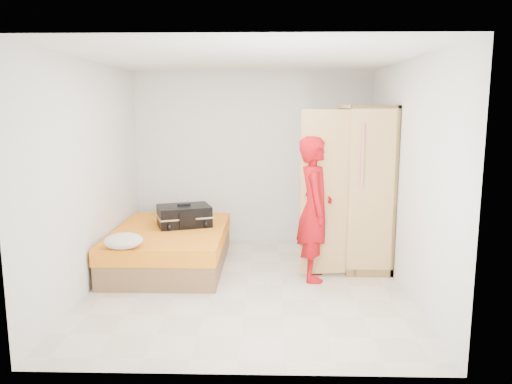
{
  "coord_description": "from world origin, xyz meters",
  "views": [
    {
      "loc": [
        0.25,
        -5.63,
        2.09
      ],
      "look_at": [
        0.08,
        0.68,
        1.0
      ],
      "focal_mm": 35.0,
      "sensor_mm": 36.0,
      "label": 1
    }
  ],
  "objects_px": {
    "bed": "(170,247)",
    "round_cushion": "(124,241)",
    "person": "(314,209)",
    "suitcase": "(184,216)",
    "wardrobe": "(360,190)"
  },
  "relations": [
    {
      "from": "wardrobe",
      "to": "suitcase",
      "type": "distance_m",
      "value": 2.37
    },
    {
      "from": "person",
      "to": "suitcase",
      "type": "relative_size",
      "value": 2.1
    },
    {
      "from": "person",
      "to": "round_cushion",
      "type": "height_order",
      "value": "person"
    },
    {
      "from": "suitcase",
      "to": "round_cushion",
      "type": "height_order",
      "value": "suitcase"
    },
    {
      "from": "wardrobe",
      "to": "person",
      "type": "height_order",
      "value": "wardrobe"
    },
    {
      "from": "wardrobe",
      "to": "suitcase",
      "type": "xyz_separation_m",
      "value": [
        -2.34,
        0.04,
        -0.36
      ]
    },
    {
      "from": "bed",
      "to": "person",
      "type": "bearing_deg",
      "value": -13.5
    },
    {
      "from": "suitcase",
      "to": "bed",
      "type": "bearing_deg",
      "value": -150.22
    },
    {
      "from": "wardrobe",
      "to": "suitcase",
      "type": "bearing_deg",
      "value": 179.11
    },
    {
      "from": "bed",
      "to": "wardrobe",
      "type": "relative_size",
      "value": 0.96
    },
    {
      "from": "bed",
      "to": "person",
      "type": "relative_size",
      "value": 1.16
    },
    {
      "from": "bed",
      "to": "round_cushion",
      "type": "xyz_separation_m",
      "value": [
        -0.35,
        -0.9,
        0.33
      ]
    },
    {
      "from": "suitcase",
      "to": "person",
      "type": "bearing_deg",
      "value": -40.02
    },
    {
      "from": "person",
      "to": "wardrobe",
      "type": "bearing_deg",
      "value": -47.0
    },
    {
      "from": "person",
      "to": "suitcase",
      "type": "xyz_separation_m",
      "value": [
        -1.69,
        0.63,
        -0.24
      ]
    }
  ]
}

